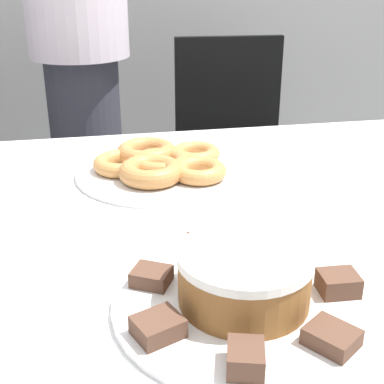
% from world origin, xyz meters
% --- Properties ---
extents(table, '(1.92, 1.08, 0.72)m').
position_xyz_m(table, '(0.00, 0.00, 0.66)').
color(table, white).
rests_on(table, ground_plane).
extents(person_standing, '(0.31, 0.31, 1.73)m').
position_xyz_m(person_standing, '(-0.16, 0.98, 0.93)').
color(person_standing, '#383842').
rests_on(person_standing, ground_plane).
extents(office_chair_right, '(0.47, 0.47, 0.88)m').
position_xyz_m(office_chair_right, '(0.36, 0.99, 0.42)').
color(office_chair_right, black).
rests_on(office_chair_right, ground_plane).
extents(plate_cake, '(0.34, 0.34, 0.01)m').
position_xyz_m(plate_cake, '(0.03, -0.23, 0.73)').
color(plate_cake, white).
rests_on(plate_cake, table).
extents(plate_donuts, '(0.35, 0.35, 0.01)m').
position_xyz_m(plate_donuts, '(-0.01, 0.25, 0.73)').
color(plate_donuts, white).
rests_on(plate_donuts, table).
extents(frosted_cake, '(0.17, 0.17, 0.07)m').
position_xyz_m(frosted_cake, '(0.03, -0.23, 0.77)').
color(frosted_cake, brown).
rests_on(frosted_cake, plate_cake).
extents(lamington_0, '(0.05, 0.06, 0.03)m').
position_xyz_m(lamington_0, '(0.01, -0.11, 0.75)').
color(lamington_0, '#513828').
rests_on(lamington_0, plate_cake).
extents(lamington_1, '(0.06, 0.06, 0.02)m').
position_xyz_m(lamington_1, '(-0.08, -0.17, 0.74)').
color(lamington_1, brown).
rests_on(lamington_1, plate_cake).
extents(lamington_2, '(0.07, 0.06, 0.02)m').
position_xyz_m(lamington_2, '(-0.08, -0.28, 0.75)').
color(lamington_2, brown).
rests_on(lamington_2, plate_cake).
extents(lamington_3, '(0.05, 0.06, 0.03)m').
position_xyz_m(lamington_3, '(-0.00, -0.35, 0.75)').
color(lamington_3, brown).
rests_on(lamington_3, plate_cake).
extents(lamington_4, '(0.07, 0.07, 0.02)m').
position_xyz_m(lamington_4, '(0.11, -0.33, 0.74)').
color(lamington_4, brown).
rests_on(lamington_4, plate_cake).
extents(lamington_5, '(0.05, 0.05, 0.03)m').
position_xyz_m(lamington_5, '(0.16, -0.24, 0.75)').
color(lamington_5, brown).
rests_on(lamington_5, plate_cake).
extents(lamington_6, '(0.07, 0.07, 0.02)m').
position_xyz_m(lamington_6, '(0.12, -0.14, 0.75)').
color(lamington_6, brown).
rests_on(lamington_6, plate_cake).
extents(donut_0, '(0.12, 0.12, 0.03)m').
position_xyz_m(donut_0, '(-0.01, 0.25, 0.75)').
color(donut_0, '#C68447').
rests_on(donut_0, plate_donuts).
extents(donut_1, '(0.13, 0.13, 0.04)m').
position_xyz_m(donut_1, '(-0.03, 0.32, 0.75)').
color(donut_1, '#C68447').
rests_on(donut_1, plate_donuts).
extents(donut_2, '(0.12, 0.12, 0.03)m').
position_xyz_m(donut_2, '(-0.09, 0.26, 0.75)').
color(donut_2, '#D18E4C').
rests_on(donut_2, plate_donuts).
extents(donut_3, '(0.13, 0.13, 0.04)m').
position_xyz_m(donut_3, '(-0.03, 0.20, 0.75)').
color(donut_3, '#C68447').
rests_on(donut_3, plate_donuts).
extents(donut_4, '(0.11, 0.11, 0.03)m').
position_xyz_m(donut_4, '(0.06, 0.19, 0.75)').
color(donut_4, '#D18E4C').
rests_on(donut_4, plate_donuts).
extents(donut_5, '(0.11, 0.11, 0.03)m').
position_xyz_m(donut_5, '(0.07, 0.29, 0.75)').
color(donut_5, '#D18E4C').
rests_on(donut_5, plate_donuts).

